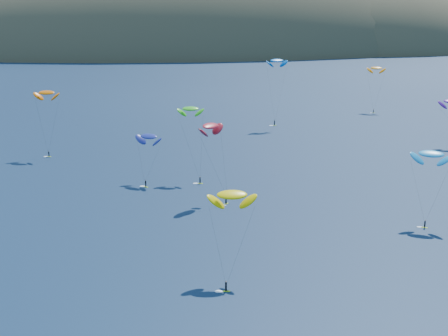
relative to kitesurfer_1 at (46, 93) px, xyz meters
name	(u,v)px	position (x,y,z in m)	size (l,w,h in m)	color
island	(205,57)	(96.75, 423.91, -30.71)	(730.00, 300.00, 210.00)	#3D3526
kitesurfer_1	(46,93)	(0.00, 0.00, 0.00)	(9.09, 9.08, 22.34)	#B7E619
kitesurfer_2	(232,195)	(46.11, -97.50, -5.19)	(9.07, 12.27, 17.25)	#B7E619
kitesurfer_3	(190,109)	(43.99, -31.74, -0.73)	(7.65, 12.43, 21.34)	#B7E619
kitesurfer_4	(277,61)	(84.02, 36.48, 5.40)	(8.96, 6.02, 27.82)	#B7E619
kitesurfer_5	(431,154)	(95.25, -76.35, -4.40)	(9.62, 10.23, 18.04)	#B7E619
kitesurfer_9	(211,126)	(47.34, -52.45, -1.50)	(8.70, 12.69, 20.89)	#B7E619
kitesurfer_10	(149,136)	(31.90, -35.30, -7.54)	(8.81, 12.18, 14.75)	#B7E619
kitesurfer_11	(376,68)	(135.56, 62.90, -1.28)	(8.68, 12.16, 20.92)	#B7E619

